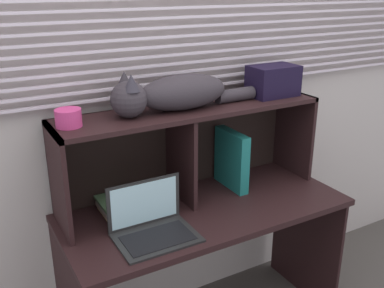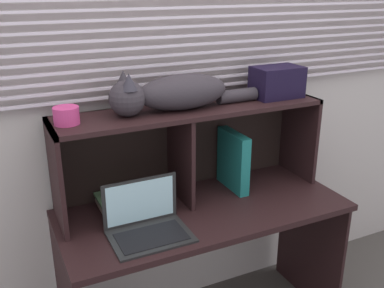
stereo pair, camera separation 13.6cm
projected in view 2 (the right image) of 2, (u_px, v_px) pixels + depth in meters
name	position (u px, v px, depth m)	size (l,w,h in m)	color
back_panel_with_blinds	(175.00, 90.00, 2.24)	(4.40, 0.08, 2.50)	beige
desk	(204.00, 234.00, 2.19)	(1.38, 0.60, 0.75)	black
hutch_shelf_unit	(188.00, 135.00, 2.16)	(1.32, 0.31, 0.46)	black
cat	(172.00, 93.00, 2.02)	(0.74, 0.19, 0.20)	#332D32
laptop	(147.00, 223.00, 1.91)	(0.34, 0.25, 0.22)	black
binder_upright	(233.00, 161.00, 2.29)	(0.05, 0.25, 0.31)	#1B736D
book_stack	(121.00, 205.00, 2.09)	(0.20, 0.24, 0.07)	tan
small_basket	(66.00, 116.00, 1.84)	(0.11, 0.11, 0.07)	#CF3A7B
storage_box	(277.00, 82.00, 2.25)	(0.25, 0.16, 0.16)	black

